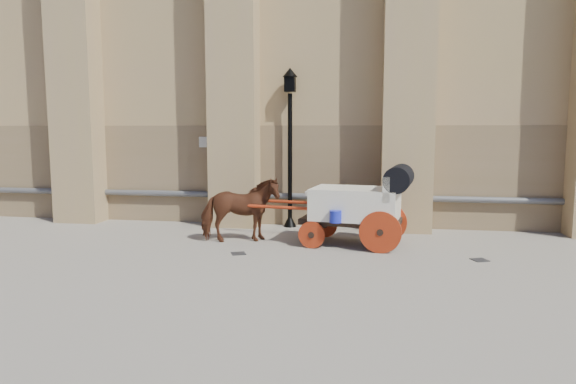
# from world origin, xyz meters

# --- Properties ---
(ground) EXTENTS (90.00, 90.00, 0.00)m
(ground) POSITION_xyz_m (0.00, 0.00, 0.00)
(ground) COLOR gray
(ground) RESTS_ON ground
(horse) EXTENTS (2.15, 1.45, 1.67)m
(horse) POSITION_xyz_m (-0.30, 1.43, 0.83)
(horse) COLOR #5B2D1A
(horse) RESTS_ON ground
(carriage) EXTENTS (4.76, 1.94, 2.03)m
(carriage) POSITION_xyz_m (2.78, 1.52, 1.09)
(carriage) COLOR black
(carriage) RESTS_ON ground
(street_lamp) EXTENTS (0.44, 0.44, 4.65)m
(street_lamp) POSITION_xyz_m (0.65, 3.71, 2.49)
(street_lamp) COLOR black
(street_lamp) RESTS_ON ground
(drain_grate_near) EXTENTS (0.42, 0.42, 0.01)m
(drain_grate_near) POSITION_xyz_m (-0.03, 0.18, 0.01)
(drain_grate_near) COLOR black
(drain_grate_near) RESTS_ON ground
(drain_grate_far) EXTENTS (0.42, 0.42, 0.01)m
(drain_grate_far) POSITION_xyz_m (5.42, 0.44, 0.01)
(drain_grate_far) COLOR black
(drain_grate_far) RESTS_ON ground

